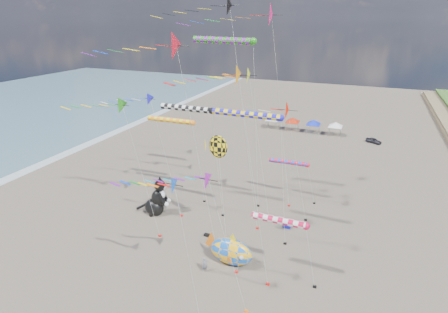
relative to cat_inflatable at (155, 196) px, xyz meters
The scene contains 27 objects.
ground 17.67m from the cat_inflatable, 54.40° to the right, with size 260.00×260.00×0.00m, color brown.
delta_kite_0 20.03m from the cat_inflatable, 26.85° to the left, with size 11.39×2.30×20.19m.
delta_kite_1 25.98m from the cat_inflatable, 10.99° to the left, with size 12.88×2.50×28.29m.
delta_kite_2 13.97m from the cat_inflatable, 109.01° to the right, with size 12.55×2.20×17.42m.
delta_kite_3 24.68m from the cat_inflatable, 26.96° to the right, with size 9.31×1.96×22.40m.
delta_kite_4 22.07m from the cat_inflatable, 37.50° to the right, with size 14.99×2.89×24.84m.
delta_kite_5 27.72m from the cat_inflatable, 37.61° to the left, with size 16.63×3.19×27.72m.
delta_kite_6 13.00m from the cat_inflatable, 161.54° to the left, with size 12.21×1.80×16.85m.
delta_kite_7 20.68m from the cat_inflatable, 22.70° to the left, with size 12.99×2.77×16.76m.
delta_kite_8 20.00m from the cat_inflatable, 42.97° to the right, with size 9.91×1.90×14.25m.
delta_kite_9 21.32m from the cat_inflatable, 55.06° to the right, with size 8.98×1.72×14.33m.
windsock_0 19.97m from the cat_inflatable, 35.74° to the left, with size 7.37×0.67×6.34m.
windsock_1 13.04m from the cat_inflatable, 37.86° to the left, with size 8.85×0.82×15.26m.
windsock_2 22.77m from the cat_inflatable, 45.52° to the left, with size 9.76×0.92×23.48m.
windsock_3 10.90m from the cat_inflatable, 90.05° to the left, with size 8.84×0.74×12.50m.
windsock_4 18.48m from the cat_inflatable, ahead, with size 9.63×0.76×16.14m.
windsock_5 20.38m from the cat_inflatable, 17.66° to the right, with size 7.14×0.76×7.40m.
angelfish_kite 14.61m from the cat_inflatable, 15.26° to the right, with size 3.74×3.02×13.92m.
cat_inflatable is the anchor object (origin of this frame).
fish_inflatable 14.87m from the cat_inflatable, 23.97° to the right, with size 6.56×3.15×4.24m.
person_adult 14.20m from the cat_inflatable, 35.76° to the right, with size 0.66×0.43×1.80m, color slate.
child_green 12.27m from the cat_inflatable, 21.36° to the right, with size 0.53×0.41×1.08m, color #1B6D21.
child_blue 12.74m from the cat_inflatable, 15.77° to the right, with size 0.55×0.23×0.94m, color navy.
kite_bag_1 9.51m from the cat_inflatable, 13.22° to the right, with size 0.90×0.44×0.30m, color black.
kite_bag_2 18.30m from the cat_inflatable, 11.57° to the left, with size 0.90×0.44×0.30m, color #1216BA.
tent_row 47.28m from the cat_inflatable, 75.73° to the left, with size 19.20×4.20×3.80m.
parked_car 51.88m from the cat_inflatable, 57.72° to the left, with size 1.35×3.36×1.15m, color #26262D.
Camera 1 is at (14.95, -21.51, 25.77)m, focal length 28.00 mm.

